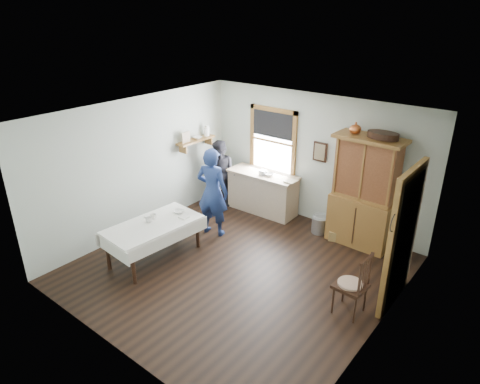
# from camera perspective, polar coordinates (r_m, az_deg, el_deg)

# --- Properties ---
(room) EXTENTS (5.01, 5.01, 2.70)m
(room) POSITION_cam_1_polar(r_m,az_deg,el_deg) (6.98, -0.37, -0.94)
(room) COLOR black
(room) RESTS_ON ground
(window) EXTENTS (1.18, 0.07, 1.48)m
(window) POSITION_cam_1_polar(r_m,az_deg,el_deg) (9.31, 4.40, 7.24)
(window) COLOR white
(window) RESTS_ON room
(doorway) EXTENTS (0.09, 1.14, 2.22)m
(doorway) POSITION_cam_1_polar(r_m,az_deg,el_deg) (6.74, 21.00, -5.39)
(doorway) COLOR #4B4235
(doorway) RESTS_ON room
(wall_shelf) EXTENTS (0.24, 1.00, 0.44)m
(wall_shelf) POSITION_cam_1_polar(r_m,az_deg,el_deg) (9.47, -5.74, 7.08)
(wall_shelf) COLOR olive
(wall_shelf) RESTS_ON room
(framed_picture) EXTENTS (0.30, 0.04, 0.40)m
(framed_picture) POSITION_cam_1_polar(r_m,az_deg,el_deg) (8.77, 10.60, 5.27)
(framed_picture) COLOR black
(framed_picture) RESTS_ON room
(rug_beater) EXTENTS (0.01, 0.27, 0.27)m
(rug_beater) POSITION_cam_1_polar(r_m,az_deg,el_deg) (6.02, 20.01, -2.81)
(rug_beater) COLOR black
(rug_beater) RESTS_ON room
(work_counter) EXTENTS (1.60, 0.65, 0.91)m
(work_counter) POSITION_cam_1_polar(r_m,az_deg,el_deg) (9.47, 3.03, -0.04)
(work_counter) COLOR tan
(work_counter) RESTS_ON room
(china_hutch) EXTENTS (1.27, 0.62, 2.14)m
(china_hutch) POSITION_cam_1_polar(r_m,az_deg,el_deg) (8.24, 16.16, -0.07)
(china_hutch) COLOR olive
(china_hutch) RESTS_ON room
(dining_table) EXTENTS (1.06, 1.81, 0.69)m
(dining_table) POSITION_cam_1_polar(r_m,az_deg,el_deg) (7.93, -11.34, -6.39)
(dining_table) COLOR white
(dining_table) RESTS_ON room
(spindle_chair) EXTENTS (0.50, 0.50, 1.03)m
(spindle_chair) POSITION_cam_1_polar(r_m,az_deg,el_deg) (6.61, 14.58, -11.68)
(spindle_chair) COLOR black
(spindle_chair) RESTS_ON room
(pail) EXTENTS (0.37, 0.37, 0.33)m
(pail) POSITION_cam_1_polar(r_m,az_deg,el_deg) (8.84, 10.54, -4.32)
(pail) COLOR #9EA2A7
(pail) RESTS_ON room
(wicker_basket) EXTENTS (0.39, 0.33, 0.20)m
(wicker_basket) POSITION_cam_1_polar(r_m,az_deg,el_deg) (8.67, 12.95, -5.65)
(wicker_basket) COLOR tan
(wicker_basket) RESTS_ON room
(woman_blue) EXTENTS (0.69, 0.54, 1.67)m
(woman_blue) POSITION_cam_1_polar(r_m,az_deg,el_deg) (8.40, -3.69, -0.43)
(woman_blue) COLOR navy
(woman_blue) RESTS_ON room
(figure_dark) EXTENTS (0.81, 0.70, 1.42)m
(figure_dark) POSITION_cam_1_polar(r_m,az_deg,el_deg) (9.66, -2.52, 2.09)
(figure_dark) COLOR black
(figure_dark) RESTS_ON room
(table_cup_a) EXTENTS (0.12, 0.12, 0.09)m
(table_cup_a) POSITION_cam_1_polar(r_m,az_deg,el_deg) (7.82, -12.05, -3.65)
(table_cup_a) COLOR white
(table_cup_a) RESTS_ON dining_table
(table_cup_b) EXTENTS (0.14, 0.14, 0.10)m
(table_cup_b) POSITION_cam_1_polar(r_m,az_deg,el_deg) (7.90, -11.48, -3.23)
(table_cup_b) COLOR white
(table_cup_b) RESTS_ON dining_table
(table_bowl) EXTENTS (0.27, 0.27, 0.05)m
(table_bowl) POSITION_cam_1_polar(r_m,az_deg,el_deg) (8.07, -8.16, -2.59)
(table_bowl) COLOR white
(table_bowl) RESTS_ON dining_table
(counter_book) EXTENTS (0.19, 0.25, 0.02)m
(counter_book) POSITION_cam_1_polar(r_m,az_deg,el_deg) (8.95, 6.29, 1.61)
(counter_book) COLOR #7A6F51
(counter_book) RESTS_ON work_counter
(counter_bowl) EXTENTS (0.23, 0.23, 0.06)m
(counter_bowl) POSITION_cam_1_polar(r_m,az_deg,el_deg) (9.14, 3.94, 2.32)
(counter_bowl) COLOR white
(counter_bowl) RESTS_ON work_counter
(shelf_bowl) EXTENTS (0.22, 0.22, 0.05)m
(shelf_bowl) POSITION_cam_1_polar(r_m,az_deg,el_deg) (9.47, -5.70, 7.24)
(shelf_bowl) COLOR white
(shelf_bowl) RESTS_ON wall_shelf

